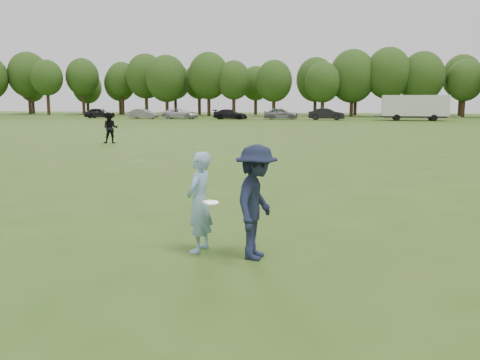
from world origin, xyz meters
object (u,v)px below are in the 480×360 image
(cargo_trailer, at_px, (415,107))
(thrower, at_px, (199,202))
(car_a, at_px, (100,113))
(car_e, at_px, (281,114))
(car_d, at_px, (230,114))
(defender, at_px, (256,202))
(car_b, at_px, (143,114))
(car_c, at_px, (181,114))
(car_f, at_px, (327,114))
(player_far_a, at_px, (111,128))

(cargo_trailer, bearing_deg, thrower, -99.70)
(car_a, relative_size, car_e, 0.94)
(thrower, bearing_deg, car_d, -159.26)
(defender, distance_m, cargo_trailer, 60.84)
(car_b, height_order, car_c, car_c)
(car_d, height_order, cargo_trailer, cargo_trailer)
(thrower, distance_m, car_d, 61.18)
(thrower, xyz_separation_m, car_d, (-13.65, 59.63, -0.17))
(car_b, distance_m, car_f, 25.41)
(car_d, bearing_deg, car_a, 91.05)
(car_a, bearing_deg, car_d, -93.39)
(cargo_trailer, bearing_deg, car_a, 179.94)
(car_a, height_order, car_e, car_e)
(car_b, xyz_separation_m, car_e, (19.26, 1.39, 0.10))
(cargo_trailer, bearing_deg, car_d, -179.21)
(car_e, xyz_separation_m, cargo_trailer, (17.10, -0.61, 0.99))
(defender, relative_size, cargo_trailer, 0.21)
(thrower, height_order, car_d, thrower)
(car_a, bearing_deg, car_b, -98.90)
(cargo_trailer, bearing_deg, defender, -98.74)
(car_c, relative_size, cargo_trailer, 0.56)
(car_a, relative_size, car_c, 0.86)
(player_far_a, height_order, car_d, player_far_a)
(car_f, bearing_deg, defender, -175.04)
(car_b, relative_size, car_e, 0.90)
(car_e, distance_m, car_f, 6.20)
(defender, xyz_separation_m, car_b, (-27.11, 59.36, -0.24))
(car_d, bearing_deg, defender, -164.08)
(player_far_a, distance_m, car_c, 40.82)
(defender, distance_m, car_e, 61.25)
(player_far_a, height_order, car_b, player_far_a)
(player_far_a, bearing_deg, car_d, 74.91)
(car_e, bearing_deg, defender, -179.58)
(defender, bearing_deg, car_e, 12.97)
(car_b, height_order, car_f, car_f)
(car_a, xyz_separation_m, car_e, (26.34, 0.57, 0.05))
(car_a, relative_size, car_b, 1.04)
(thrower, relative_size, car_e, 0.37)
(thrower, bearing_deg, car_f, -171.48)
(car_b, bearing_deg, car_f, -83.26)
(player_far_a, height_order, car_f, player_far_a)
(car_a, bearing_deg, car_c, -93.99)
(car_e, height_order, car_f, car_e)
(thrower, relative_size, cargo_trailer, 0.19)
(car_f, bearing_deg, thrower, -176.00)
(player_far_a, relative_size, car_b, 0.44)
(defender, bearing_deg, thrower, 85.96)
(car_a, bearing_deg, car_e, -91.05)
(car_c, height_order, car_e, car_e)
(defender, relative_size, car_a, 0.43)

